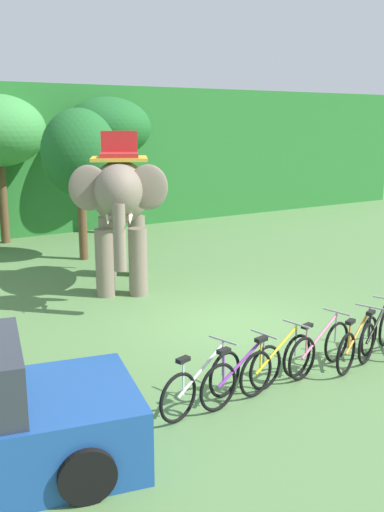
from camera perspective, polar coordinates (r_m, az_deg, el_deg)
The scene contains 11 objects.
ground_plane at distance 11.70m, azimuth 4.56°, elevation -6.88°, with size 80.00×80.00×0.00m, color #567F47.
foliage_hedge at distance 24.07m, azimuth -16.53°, elevation 9.42°, with size 36.00×6.00×5.31m, color #28702D.
tree_center_left at distance 17.03m, azimuth -11.08°, elevation 9.92°, with size 2.18×2.18×4.39m.
tree_far_left at distance 21.09m, azimuth -8.32°, elevation 12.36°, with size 3.05×3.05×4.86m.
elephant at distance 13.83m, azimuth -7.13°, elevation 5.59°, with size 3.05×4.14×3.78m.
bike_white at distance 8.34m, azimuth 1.03°, elevation -12.51°, with size 1.66×0.62×0.92m.
bike_purple at distance 8.62m, azimuth 5.03°, elevation -11.67°, with size 1.70×0.52×0.92m.
bike_yellow at distance 9.09m, azimuth 8.42°, elevation -10.41°, with size 1.69×0.52×0.92m.
bike_pink at distance 9.76m, azimuth 12.54°, elevation -8.92°, with size 1.68×0.55×0.92m.
bike_orange at distance 10.13m, azimuth 16.10°, elevation -8.28°, with size 1.62×0.72×0.92m.
bike_black at distance 10.67m, azimuth 17.81°, elevation -7.30°, with size 1.61×0.74×0.92m.
Camera 1 is at (-6.64, -8.76, 4.00)m, focal length 40.41 mm.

